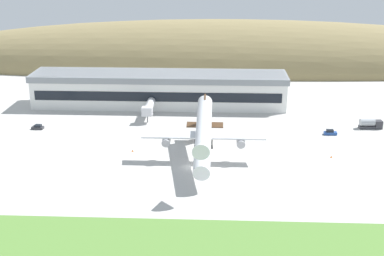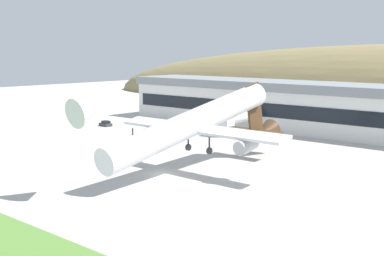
{
  "view_description": "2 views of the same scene",
  "coord_description": "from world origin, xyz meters",
  "px_view_note": "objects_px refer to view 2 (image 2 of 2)",
  "views": [
    {
      "loc": [
        6.47,
        -129.69,
        55.84
      ],
      "look_at": [
        0.04,
        8.67,
        8.02
      ],
      "focal_mm": 50.0,
      "sensor_mm": 36.0,
      "label": 1
    },
    {
      "loc": [
        60.43,
        -59.91,
        20.21
      ],
      "look_at": [
        2.0,
        4.96,
        7.27
      ],
      "focal_mm": 50.0,
      "sensor_mm": 36.0,
      "label": 2
    }
  ],
  "objects_px": {
    "jetway_0": "(237,118)",
    "traffic_cone_1": "(140,150)",
    "cargo_airplane": "(196,124)",
    "terminal_building": "(280,102)",
    "service_car_1": "(106,124)"
  },
  "relations": [
    {
      "from": "jetway_0",
      "to": "traffic_cone_1",
      "type": "distance_m",
      "value": 30.72
    },
    {
      "from": "jetway_0",
      "to": "cargo_airplane",
      "type": "distance_m",
      "value": 41.69
    },
    {
      "from": "terminal_building",
      "to": "jetway_0",
      "type": "distance_m",
      "value": 15.94
    },
    {
      "from": "terminal_building",
      "to": "service_car_1",
      "type": "distance_m",
      "value": 46.09
    },
    {
      "from": "service_car_1",
      "to": "traffic_cone_1",
      "type": "relative_size",
      "value": 6.55
    },
    {
      "from": "terminal_building",
      "to": "cargo_airplane",
      "type": "xyz_separation_m",
      "value": [
        17.35,
        -52.28,
        1.22
      ]
    },
    {
      "from": "traffic_cone_1",
      "to": "terminal_building",
      "type": "bearing_deg",
      "value": 86.35
    },
    {
      "from": "jetway_0",
      "to": "service_car_1",
      "type": "bearing_deg",
      "value": -159.94
    },
    {
      "from": "terminal_building",
      "to": "traffic_cone_1",
      "type": "height_order",
      "value": "terminal_building"
    },
    {
      "from": "terminal_building",
      "to": "service_car_1",
      "type": "xyz_separation_m",
      "value": [
        -36.06,
        -28.02,
        -6.23
      ]
    },
    {
      "from": "jetway_0",
      "to": "service_car_1",
      "type": "relative_size",
      "value": 3.65
    },
    {
      "from": "cargo_airplane",
      "to": "service_car_1",
      "type": "relative_size",
      "value": 12.27
    },
    {
      "from": "cargo_airplane",
      "to": "traffic_cone_1",
      "type": "xyz_separation_m",
      "value": [
        -20.29,
        6.25,
        -7.77
      ]
    },
    {
      "from": "terminal_building",
      "to": "cargo_airplane",
      "type": "distance_m",
      "value": 55.1
    },
    {
      "from": "traffic_cone_1",
      "to": "cargo_airplane",
      "type": "bearing_deg",
      "value": -17.11
    }
  ]
}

